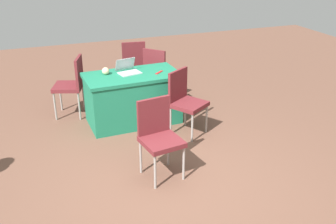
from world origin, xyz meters
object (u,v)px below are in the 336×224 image
(chair_aisle, at_px, (159,134))
(chair_near_front, at_px, (158,71))
(table_foreground, at_px, (133,98))
(yarn_ball, at_px, (106,71))
(scissors_red, at_px, (159,72))
(chair_by_pillar, at_px, (72,82))
(chair_tucked_right, at_px, (133,62))
(laptop_silver, at_px, (128,70))
(chair_back_row, at_px, (185,99))

(chair_aisle, bearing_deg, chair_near_front, -117.50)
(table_foreground, height_order, yarn_ball, yarn_ball)
(scissors_red, bearing_deg, chair_by_pillar, -68.33)
(chair_tucked_right, xyz_separation_m, yarn_ball, (0.74, 1.17, 0.28))
(table_foreground, bearing_deg, chair_near_front, -132.41)
(chair_aisle, height_order, laptop_silver, laptop_silver)
(chair_by_pillar, bearing_deg, chair_aisle, -141.84)
(chair_near_front, xyz_separation_m, yarn_ball, (1.03, 0.59, 0.30))
(table_foreground, relative_size, scissors_red, 8.09)
(scissors_red, bearing_deg, chair_aisle, 29.48)
(table_foreground, xyz_separation_m, laptop_silver, (0.03, -0.09, 0.43))
(chair_tucked_right, bearing_deg, table_foreground, -98.53)
(chair_back_row, bearing_deg, chair_tucked_right, -115.69)
(table_foreground, height_order, chair_near_front, chair_near_front)
(laptop_silver, bearing_deg, chair_tucked_right, -120.64)
(chair_tucked_right, bearing_deg, chair_near_front, -56.31)
(chair_tucked_right, bearing_deg, laptop_silver, -101.06)
(chair_near_front, xyz_separation_m, chair_tucked_right, (0.28, -0.58, 0.02))
(scissors_red, bearing_deg, chair_tucked_right, -129.63)
(chair_back_row, height_order, scissors_red, chair_back_row)
(chair_aisle, xyz_separation_m, yarn_ball, (0.26, -1.67, 0.29))
(chair_near_front, relative_size, chair_back_row, 1.00)
(chair_aisle, height_order, yarn_ball, chair_aisle)
(chair_near_front, bearing_deg, chair_aisle, -61.02)
(chair_aisle, distance_m, scissors_red, 1.58)
(laptop_silver, relative_size, yarn_ball, 3.36)
(chair_tucked_right, relative_size, yarn_ball, 8.75)
(table_foreground, height_order, chair_tucked_right, chair_tucked_right)
(yarn_ball, bearing_deg, chair_aisle, 98.85)
(laptop_silver, height_order, scissors_red, laptop_silver)
(table_foreground, distance_m, chair_near_front, 0.98)
(chair_aisle, distance_m, yarn_ball, 1.71)
(chair_near_front, bearing_deg, yarn_ball, -102.26)
(chair_back_row, bearing_deg, scissors_red, -102.90)
(chair_tucked_right, distance_m, chair_by_pillar, 1.41)
(table_foreground, height_order, chair_by_pillar, chair_by_pillar)
(laptop_silver, bearing_deg, table_foreground, 98.48)
(chair_near_front, bearing_deg, scissors_red, -59.78)
(table_foreground, bearing_deg, chair_tucked_right, -106.03)
(chair_aisle, height_order, chair_by_pillar, chair_by_pillar)
(chair_near_front, relative_size, chair_tucked_right, 0.98)
(table_foreground, distance_m, chair_back_row, 0.88)
(chair_by_pillar, relative_size, yarn_ball, 8.79)
(yarn_ball, relative_size, scissors_red, 0.61)
(chair_by_pillar, bearing_deg, chair_near_front, -64.89)
(chair_tucked_right, xyz_separation_m, chair_back_row, (-0.23, 1.92, -0.02))
(chair_near_front, height_order, chair_by_pillar, chair_by_pillar)
(chair_by_pillar, height_order, chair_back_row, chair_by_pillar)
(chair_by_pillar, distance_m, yarn_ball, 0.69)
(yarn_ball, bearing_deg, chair_tucked_right, -122.43)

